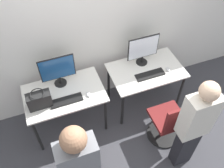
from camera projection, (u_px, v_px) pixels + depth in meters
ground_plane at (115, 128)px, 3.83m from camera, size 20.00×20.00×0.00m
wall_back at (94, 23)px, 3.27m from camera, size 12.00×0.05×2.80m
desk_left at (65, 97)px, 3.40m from camera, size 1.07×0.68×0.74m
monitor_left at (58, 70)px, 3.26m from camera, size 0.47×0.17×0.47m
keyboard_left at (66, 101)px, 3.24m from camera, size 0.43×0.14×0.02m
mouse_left at (88, 94)px, 3.30m from camera, size 0.06×0.09×0.03m
office_chair_left at (78, 162)px, 3.07m from camera, size 0.48×0.48×0.92m
desk_right at (146, 74)px, 3.69m from camera, size 1.07×0.68×0.74m
monitor_right at (143, 49)px, 3.54m from camera, size 0.47×0.17×0.47m
keyboard_right at (150, 75)px, 3.55m from camera, size 0.43×0.14×0.02m
mouse_right at (168, 69)px, 3.61m from camera, size 0.06×0.09×0.03m
office_chair_right at (169, 123)px, 3.44m from camera, size 0.48×0.48×0.92m
person_right at (194, 126)px, 2.86m from camera, size 0.36×0.21×1.58m
handbag at (39, 100)px, 3.12m from camera, size 0.30×0.18×0.25m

